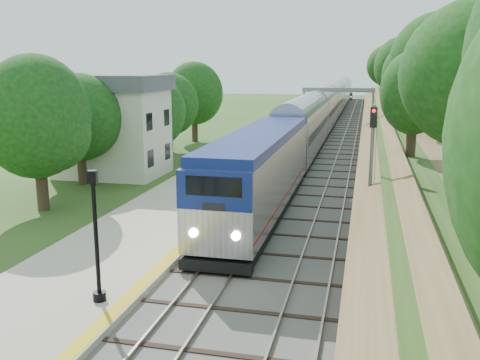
% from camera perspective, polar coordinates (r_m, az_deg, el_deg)
% --- Properties ---
extents(trackbed, '(9.50, 170.00, 0.28)m').
position_cam_1_polar(trackbed, '(69.84, 10.08, 4.78)').
color(trackbed, '#4C4944').
rests_on(trackbed, ground).
extents(platform, '(6.40, 68.00, 0.38)m').
position_cam_1_polar(platform, '(28.79, -9.93, -5.29)').
color(platform, '#B0A68E').
rests_on(platform, ground).
extents(yellow_stripe, '(0.55, 68.00, 0.01)m').
position_cam_1_polar(yellow_stripe, '(27.76, -4.50, -5.37)').
color(yellow_stripe, gold).
rests_on(yellow_stripe, platform).
extents(embankment, '(10.64, 170.00, 11.70)m').
position_cam_1_polar(embankment, '(69.67, 17.04, 5.99)').
color(embankment, brown).
rests_on(embankment, ground).
extents(station_building, '(8.60, 6.60, 8.00)m').
position_cam_1_polar(station_building, '(44.17, -13.54, 5.75)').
color(station_building, white).
rests_on(station_building, ground).
extents(signal_gantry, '(8.40, 0.38, 6.20)m').
position_cam_1_polar(signal_gantry, '(64.40, 10.39, 8.42)').
color(signal_gantry, slate).
rests_on(signal_gantry, ground).
extents(trees_behind_platform, '(7.82, 53.32, 7.21)m').
position_cam_1_polar(trees_behind_platform, '(34.61, -16.29, 4.68)').
color(trees_behind_platform, '#332316').
rests_on(trees_behind_platform, ground).
extents(train, '(3.22, 128.99, 4.74)m').
position_cam_1_polar(train, '(83.90, 9.35, 7.60)').
color(train, black).
rests_on(train, trackbed).
extents(lamppost_far, '(0.47, 0.47, 4.80)m').
position_cam_1_polar(lamppost_far, '(19.68, -15.06, -6.61)').
color(lamppost_far, black).
rests_on(lamppost_far, platform).
extents(signal_farside, '(0.36, 0.29, 6.61)m').
position_cam_1_polar(signal_farside, '(28.94, 13.87, 2.71)').
color(signal_farside, slate).
rests_on(signal_farside, ground).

